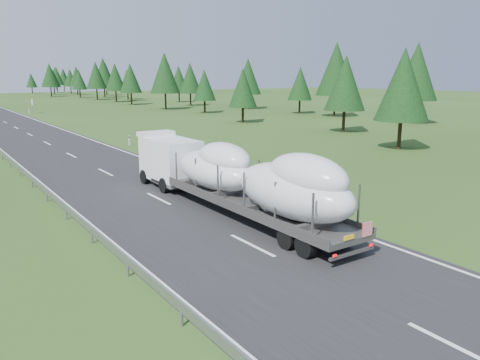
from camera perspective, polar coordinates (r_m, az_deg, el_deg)
ground at (r=19.30m, az=1.47°, el=-8.01°), size 400.00×400.00×0.00m
highway_sign at (r=96.41m, az=-24.00°, el=8.54°), size 0.08×0.90×2.60m
tree_line_right at (r=120.23m, az=-9.66°, el=12.40°), size 27.98×270.67×12.61m
boat_truck at (r=23.18m, az=-0.75°, el=0.73°), size 2.75×17.63×3.77m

